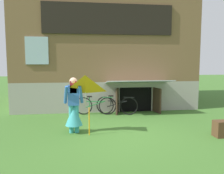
# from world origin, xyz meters

# --- Properties ---
(ground_plane) EXTENTS (60.00, 60.00, 0.00)m
(ground_plane) POSITION_xyz_m (0.00, 0.00, 0.00)
(ground_plane) COLOR #3D6B28
(log_house) EXTENTS (8.17, 6.55, 5.65)m
(log_house) POSITION_xyz_m (0.00, 5.71, 2.83)
(log_house) COLOR #9E998E
(log_house) RESTS_ON ground_plane
(person) EXTENTS (0.61, 0.53, 1.69)m
(person) POSITION_xyz_m (-1.39, 0.26, 0.71)
(person) COLOR teal
(person) RESTS_ON ground_plane
(kite) EXTENTS (0.94, 0.96, 1.67)m
(kite) POSITION_xyz_m (-1.05, -0.29, 1.36)
(kite) COLOR orange
(kite) RESTS_ON ground_plane
(bicycle_black) EXTENTS (1.65, 0.60, 0.79)m
(bicycle_black) POSITION_xyz_m (0.27, 2.52, 0.38)
(bicycle_black) COLOR black
(bicycle_black) RESTS_ON ground_plane
(bicycle_green) EXTENTS (1.69, 0.27, 0.77)m
(bicycle_green) POSITION_xyz_m (-0.59, 2.61, 0.38)
(bicycle_green) COLOR black
(bicycle_green) RESTS_ON ground_plane
(wooden_crate) EXTENTS (0.39, 0.34, 0.47)m
(wooden_crate) POSITION_xyz_m (2.82, -0.70, 0.23)
(wooden_crate) COLOR #4C331E
(wooden_crate) RESTS_ON ground_plane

